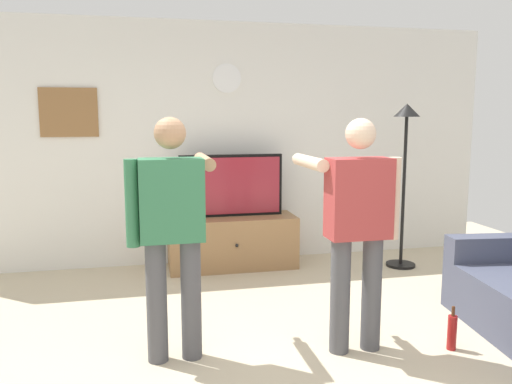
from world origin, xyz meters
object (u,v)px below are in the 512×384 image
object	(u,v)px
wall_clock	(227,78)
beverage_bottle	(452,332)
framed_picture	(69,112)
floor_lamp	(405,151)
person_standing_nearer_lamp	(172,225)
tv_stand	(232,242)
television	(231,185)
person_standing_nearer_couch	(357,221)

from	to	relation	value
wall_clock	beverage_bottle	distance (m)	3.51
framed_picture	beverage_bottle	bearing A→B (deg)	-42.91
floor_lamp	person_standing_nearer_lamp	bearing A→B (deg)	-147.24
framed_picture	beverage_bottle	xyz separation A→B (m)	(2.87, -2.67, -1.57)
floor_lamp	framed_picture	bearing A→B (deg)	169.17
tv_stand	person_standing_nearer_lamp	bearing A→B (deg)	-110.52
television	wall_clock	distance (m)	1.20
floor_lamp	tv_stand	bearing A→B (deg)	168.35
person_standing_nearer_lamp	floor_lamp	bearing A→B (deg)	32.76
beverage_bottle	tv_stand	bearing A→B (deg)	116.52
wall_clock	floor_lamp	size ratio (longest dim) A/B	0.18
television	person_standing_nearer_couch	distance (m)	2.31
television	beverage_bottle	bearing A→B (deg)	-63.92
person_standing_nearer_couch	wall_clock	bearing A→B (deg)	101.24
framed_picture	person_standing_nearer_couch	distance (m)	3.41
tv_stand	framed_picture	bearing A→B (deg)	170.07
tv_stand	framed_picture	xyz separation A→B (m)	(-1.68, 0.30, 1.42)
framed_picture	beverage_bottle	distance (m)	4.22
person_standing_nearer_couch	beverage_bottle	world-z (taller)	person_standing_nearer_couch
tv_stand	floor_lamp	size ratio (longest dim) A/B	0.78
floor_lamp	person_standing_nearer_couch	distance (m)	2.30
television	person_standing_nearer_lamp	distance (m)	2.25
wall_clock	beverage_bottle	world-z (taller)	wall_clock
television	person_standing_nearer_couch	xyz separation A→B (m)	(0.50, -2.26, 0.03)
framed_picture	person_standing_nearer_couch	xyz separation A→B (m)	(2.18, -2.50, -0.76)
person_standing_nearer_lamp	beverage_bottle	size ratio (longest dim) A/B	5.17
floor_lamp	wall_clock	bearing A→B (deg)	160.04
framed_picture	person_standing_nearer_couch	size ratio (longest dim) A/B	0.36
tv_stand	person_standing_nearer_lamp	world-z (taller)	person_standing_nearer_lamp
television	beverage_bottle	xyz separation A→B (m)	(1.18, -2.42, -0.78)
framed_picture	person_standing_nearer_lamp	xyz separation A→B (m)	(0.91, -2.36, -0.76)
person_standing_nearer_couch	beverage_bottle	xyz separation A→B (m)	(0.69, -0.16, -0.81)
tv_stand	floor_lamp	xyz separation A→B (m)	(1.85, -0.38, 1.00)
tv_stand	person_standing_nearer_couch	size ratio (longest dim) A/B	0.84
floor_lamp	person_standing_nearer_couch	world-z (taller)	floor_lamp
tv_stand	television	xyz separation A→B (m)	(0.00, 0.05, 0.63)
wall_clock	person_standing_nearer_lamp	bearing A→B (deg)	-108.17
tv_stand	wall_clock	size ratio (longest dim) A/B	4.38
wall_clock	person_standing_nearer_lamp	world-z (taller)	wall_clock
tv_stand	person_standing_nearer_couch	xyz separation A→B (m)	(0.50, -2.21, 0.66)
person_standing_nearer_couch	tv_stand	bearing A→B (deg)	102.67
wall_clock	person_standing_nearer_lamp	distance (m)	2.73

